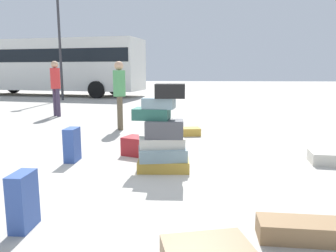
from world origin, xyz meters
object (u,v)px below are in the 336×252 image
suitcase_maroon_white_trunk (142,146)px  suitcase_cream_right_side (327,158)px  suitcase_brown_foreground_far (303,230)px  person_tourist_with_camera (119,89)px  suitcase_navy_foreground_near (23,201)px  suitcase_tan_behind_tower (186,132)px  suitcase_tower (162,136)px  lamp_post (59,26)px  person_bearded_onlooker (56,83)px  suitcase_navy_upright_blue (72,145)px  parked_bus (49,64)px

suitcase_maroon_white_trunk → suitcase_cream_right_side: 3.00m
suitcase_brown_foreground_far → person_tourist_with_camera: size_ratio=0.46×
suitcase_navy_foreground_near → person_tourist_with_camera: 5.29m
suitcase_brown_foreground_far → suitcase_tan_behind_tower: (-1.04, 4.61, 0.00)m
suitcase_tower → lamp_post: (-5.76, 11.15, 3.03)m
suitcase_brown_foreground_far → suitcase_navy_foreground_near: bearing=-177.9°
suitcase_brown_foreground_far → suitcase_navy_foreground_near: (-2.52, 0.06, 0.18)m
person_tourist_with_camera → lamp_post: lamp_post is taller
suitcase_maroon_white_trunk → person_tourist_with_camera: person_tourist_with_camera is taller
suitcase_maroon_white_trunk → person_tourist_with_camera: 2.79m
suitcase_tan_behind_tower → lamp_post: (-6.10, 8.56, 3.44)m
suitcase_maroon_white_trunk → person_tourist_with_camera: (-0.89, 2.51, 0.84)m
suitcase_tower → person_tourist_with_camera: bearing=111.6°
suitcase_tower → person_bearded_onlooker: (-3.80, 5.53, 0.55)m
suitcase_navy_foreground_near → lamp_post: 14.28m
suitcase_brown_foreground_far → suitcase_navy_foreground_near: size_ratio=1.44×
suitcase_navy_foreground_near → suitcase_cream_right_side: suitcase_navy_foreground_near is taller
suitcase_navy_upright_blue → suitcase_navy_foreground_near: (0.35, -2.30, -0.00)m
person_tourist_with_camera → lamp_post: (-4.46, 7.88, 2.53)m
suitcase_tower → suitcase_tan_behind_tower: size_ratio=1.99×
suitcase_cream_right_side → person_tourist_with_camera: (-3.88, 2.84, 0.91)m
person_bearded_onlooker → parked_bus: 9.55m
parked_bus → suitcase_navy_upright_blue: bearing=-55.2°
suitcase_navy_upright_blue → lamp_post: (-4.28, 10.81, 3.26)m
suitcase_tan_behind_tower → lamp_post: bearing=115.5°
suitcase_maroon_white_trunk → suitcase_navy_foreground_near: 2.82m
suitcase_maroon_white_trunk → suitcase_navy_foreground_near: bearing=-83.0°
suitcase_brown_foreground_far → suitcase_maroon_white_trunk: 3.31m
parked_bus → suitcase_navy_foreground_near: bearing=-57.2°
suitcase_navy_upright_blue → suitcase_maroon_white_trunk: bearing=23.6°
suitcase_maroon_white_trunk → suitcase_navy_upright_blue: bearing=-136.4°
person_bearded_onlooker → lamp_post: 6.45m
suitcase_navy_upright_blue → suitcase_cream_right_side: bearing=3.3°
person_bearded_onlooker → person_tourist_with_camera: person_bearded_onlooker is taller
suitcase_maroon_white_trunk → person_tourist_with_camera: size_ratio=0.38×
suitcase_navy_upright_blue → suitcase_tower: bearing=-10.8°
suitcase_brown_foreground_far → parked_bus: size_ratio=0.07×
suitcase_tower → parked_bus: bearing=118.2°
suitcase_navy_foreground_near → lamp_post: size_ratio=0.10×
suitcase_brown_foreground_far → suitcase_tan_behind_tower: bearing=106.3°
suitcase_tower → lamp_post: lamp_post is taller
suitcase_tower → suitcase_navy_foreground_near: 2.28m
suitcase_tower → suitcase_brown_foreground_far: (1.38, -2.02, -0.41)m
suitcase_tower → suitcase_navy_upright_blue: suitcase_tower is taller
suitcase_maroon_white_trunk → person_bearded_onlooker: 5.92m
suitcase_navy_foreground_near → parked_bus: (-6.50, 16.19, 1.57)m
suitcase_tower → suitcase_navy_upright_blue: 1.54m
person_bearded_onlooker → parked_bus: (-3.84, 8.70, 0.79)m
suitcase_cream_right_side → suitcase_tower: bearing=-163.3°
suitcase_tan_behind_tower → parked_bus: parked_bus is taller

